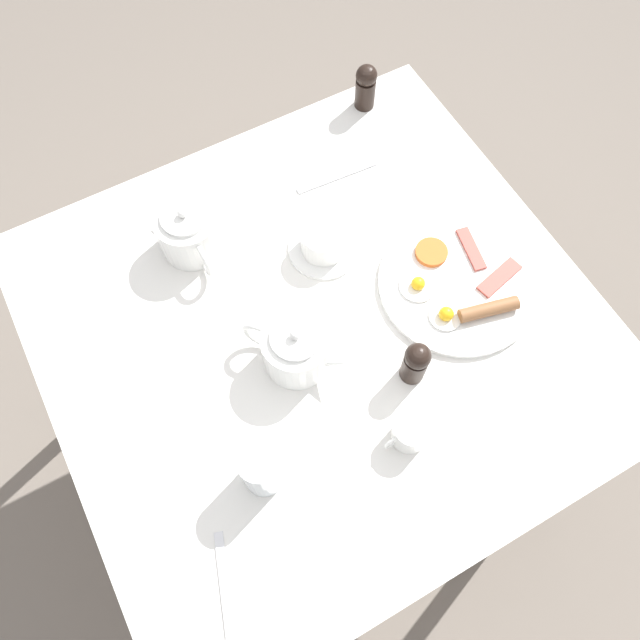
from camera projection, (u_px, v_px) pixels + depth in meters
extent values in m
plane|color=#70665B|center=(320.00, 433.00, 1.84)|extent=(8.00, 8.00, 0.00)
cube|color=silver|center=(320.00, 328.00, 1.15)|extent=(0.98, 0.95, 0.03)
cylinder|color=brown|center=(385.00, 195.00, 1.75)|extent=(0.04, 0.04, 0.74)
cylinder|color=brown|center=(86.00, 333.00, 1.57)|extent=(0.04, 0.04, 0.74)
cylinder|color=brown|center=(576.00, 460.00, 1.43)|extent=(0.04, 0.04, 0.74)
cylinder|color=white|center=(458.00, 284.00, 1.17)|extent=(0.30, 0.30, 0.01)
cylinder|color=white|center=(417.00, 286.00, 1.16)|extent=(0.07, 0.07, 0.00)
sphere|color=yellow|center=(418.00, 284.00, 1.15)|extent=(0.03, 0.03, 0.03)
cylinder|color=white|center=(445.00, 316.00, 1.13)|extent=(0.06, 0.06, 0.00)
sphere|color=yellow|center=(446.00, 314.00, 1.12)|extent=(0.03, 0.03, 0.03)
cylinder|color=brown|center=(489.00, 309.00, 1.12)|extent=(0.11, 0.05, 0.03)
cube|color=#B74C42|center=(499.00, 277.00, 1.16)|extent=(0.10, 0.05, 0.01)
cube|color=#B74C42|center=(471.00, 249.00, 1.19)|extent=(0.04, 0.10, 0.01)
cylinder|color=#D16023|center=(431.00, 252.00, 1.18)|extent=(0.06, 0.06, 0.01)
cylinder|color=white|center=(296.00, 349.00, 1.07)|extent=(0.12, 0.12, 0.09)
cylinder|color=white|center=(295.00, 338.00, 1.02)|extent=(0.09, 0.09, 0.01)
sphere|color=white|center=(295.00, 334.00, 1.01)|extent=(0.02, 0.02, 0.02)
cone|color=white|center=(337.00, 362.00, 1.05)|extent=(0.05, 0.05, 0.05)
torus|color=white|center=(262.00, 336.00, 1.08)|extent=(0.05, 0.06, 0.07)
cylinder|color=white|center=(189.00, 232.00, 1.17)|extent=(0.12, 0.12, 0.09)
cylinder|color=white|center=(184.00, 217.00, 1.12)|extent=(0.09, 0.09, 0.01)
sphere|color=white|center=(182.00, 213.00, 1.11)|extent=(0.02, 0.02, 0.02)
cone|color=white|center=(172.00, 201.00, 1.19)|extent=(0.02, 0.05, 0.05)
torus|color=white|center=(203.00, 258.00, 1.15)|extent=(0.01, 0.07, 0.07)
cylinder|color=white|center=(324.00, 248.00, 1.20)|extent=(0.14, 0.14, 0.01)
cylinder|color=white|center=(324.00, 240.00, 1.18)|extent=(0.09, 0.09, 0.05)
cylinder|color=brown|center=(324.00, 242.00, 1.18)|extent=(0.08, 0.08, 0.04)
torus|color=white|center=(336.00, 222.00, 1.19)|extent=(0.04, 0.03, 0.04)
cylinder|color=white|center=(262.00, 468.00, 0.97)|extent=(0.07, 0.07, 0.11)
cylinder|color=white|center=(411.00, 432.00, 1.03)|extent=(0.06, 0.06, 0.06)
torus|color=white|center=(393.00, 442.00, 1.02)|extent=(0.04, 0.01, 0.04)
cylinder|color=black|center=(365.00, 93.00, 1.33)|extent=(0.04, 0.04, 0.07)
sphere|color=black|center=(367.00, 76.00, 1.29)|extent=(0.05, 0.05, 0.05)
cylinder|color=black|center=(414.00, 367.00, 1.07)|extent=(0.04, 0.04, 0.07)
sphere|color=black|center=(418.00, 356.00, 1.02)|extent=(0.05, 0.05, 0.05)
cube|color=silver|center=(337.00, 177.00, 1.28)|extent=(0.18, 0.03, 0.00)
cube|color=silver|center=(226.00, 601.00, 0.94)|extent=(0.08, 0.20, 0.00)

